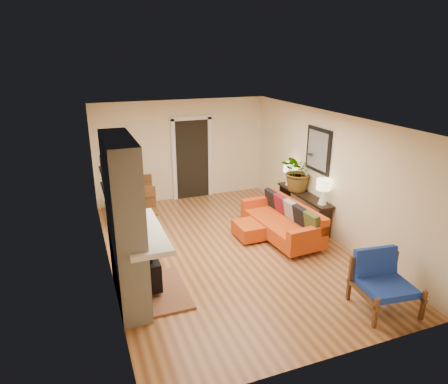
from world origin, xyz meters
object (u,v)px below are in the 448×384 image
Objects in this scene: sofa at (284,221)px; lamp_near at (323,189)px; ottoman at (252,229)px; dining_table at (141,195)px; blue_chair at (382,278)px; houseplant at (299,170)px; console_table at (304,200)px; lamp_far at (290,171)px.

sofa is 3.87× the size of lamp_near.
dining_table reaches higher than ottoman.
houseplant is at bearing 81.10° from blue_chair.
sofa is at bearing -14.96° from ottoman.
ottoman is at bearing -41.51° from dining_table.
houseplant is at bearing -19.75° from dining_table.
dining_table reaches higher than sofa.
blue_chair is 0.50× the size of console_table.
blue_chair is at bearing -58.38° from dining_table.
console_table is 3.43× the size of lamp_far.
sofa is at bearing -122.74° from lamp_far.
dining_table is at bearing 147.17° from lamp_near.
dining_table is 3.63m from houseplant.
houseplant is (-0.01, 0.28, 0.62)m from console_table.
lamp_far is 0.57× the size of houseplant.
console_table is at bearing -87.95° from houseplant.
ottoman is 2.70m from dining_table.
blue_chair reaches higher than console_table.
ottoman is 2.99m from blue_chair.
ottoman is at bearing -168.85° from console_table.
houseplant is (0.72, 0.73, 0.84)m from sofa.
lamp_far is (3.38, -0.80, 0.43)m from dining_table.
console_table is 1.97× the size of houseplant.
console_table is 0.68m from houseplant.
lamp_near is at bearing -16.78° from ottoman.
lamp_near is 0.57× the size of houseplant.
console_table is at bearing 31.61° from sofa.
sofa is 1.05m from lamp_near.
dining_table is (-2.65, 1.94, 0.28)m from sofa.
ottoman is 1.79m from houseplant.
ottoman is at bearing -158.16° from houseplant.
dining_table is at bearing 143.81° from sofa.
dining_table is 1.93× the size of houseplant.
lamp_near is (0.54, 2.43, 0.59)m from blue_chair.
lamp_far is at bearing 57.26° from sofa.
console_table is at bearing 11.15° from ottoman.
sofa is 3.30m from dining_table.
lamp_far is at bearing 34.67° from ottoman.
blue_chair is 3.90m from lamp_far.
lamp_near reaches higher than ottoman.
dining_table is (-1.99, 1.76, 0.43)m from ottoman.
lamp_far is (0.54, 3.81, 0.59)m from blue_chair.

